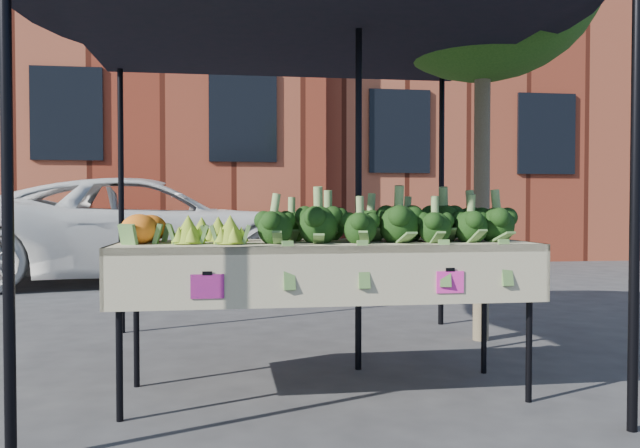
% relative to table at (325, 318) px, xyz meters
% --- Properties ---
extents(ground, '(90.00, 90.00, 0.00)m').
position_rel_table_xyz_m(ground, '(0.19, -0.14, -0.45)').
color(ground, '#303033').
extents(table, '(2.40, 0.81, 0.90)m').
position_rel_table_xyz_m(table, '(0.00, 0.00, 0.00)').
color(table, beige).
rests_on(table, ground).
extents(canopy, '(3.16, 3.16, 2.74)m').
position_rel_table_xyz_m(canopy, '(-0.04, 0.62, 0.92)').
color(canopy, black).
rests_on(canopy, ground).
extents(broccoli_heap, '(1.56, 0.59, 0.28)m').
position_rel_table_xyz_m(broccoli_heap, '(0.36, 0.03, 0.59)').
color(broccoli_heap, black).
rests_on(broccoli_heap, table).
extents(romanesco_cluster, '(0.44, 0.58, 0.21)m').
position_rel_table_xyz_m(romanesco_cluster, '(-0.66, 0.04, 0.56)').
color(romanesco_cluster, '#9BBA33').
rests_on(romanesco_cluster, table).
extents(cauliflower_pair, '(0.24, 0.44, 0.19)m').
position_rel_table_xyz_m(cauliflower_pair, '(-1.03, 0.07, 0.55)').
color(cauliflower_pair, orange).
rests_on(cauliflower_pair, table).
extents(vehicle, '(1.80, 2.68, 5.49)m').
position_rel_table_xyz_m(vehicle, '(-1.76, 6.17, 2.29)').
color(vehicle, white).
rests_on(vehicle, ground).
extents(street_tree, '(1.91, 1.91, 3.77)m').
position_rel_table_xyz_m(street_tree, '(1.51, 1.34, 1.43)').
color(street_tree, '#1E4C14').
rests_on(street_tree, ground).
extents(building_left, '(12.00, 8.00, 9.00)m').
position_rel_table_xyz_m(building_left, '(-4.81, 11.86, 4.05)').
color(building_left, maroon).
rests_on(building_left, ground).
extents(building_right, '(12.00, 8.00, 8.50)m').
position_rel_table_xyz_m(building_right, '(7.19, 12.36, 3.80)').
color(building_right, maroon).
rests_on(building_right, ground).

